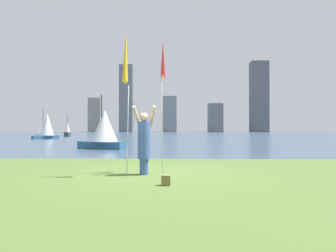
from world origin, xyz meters
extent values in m
cube|color=#384C60|center=(0.00, 61.92, -0.06)|extent=(120.00, 116.16, 0.12)
cube|color=#263316|center=(0.00, 3.84, -0.02)|extent=(120.00, 0.70, 0.02)
cylinder|color=#3F59A5|center=(-0.24, -0.20, 0.21)|extent=(0.24, 0.24, 0.43)
cylinder|color=#3F59A5|center=(-0.24, -0.20, 0.93)|extent=(0.34, 0.34, 1.02)
sphere|color=#D1A889|center=(-0.24, -0.20, 1.57)|extent=(0.25, 0.25, 0.25)
cylinder|color=#D1A889|center=(-0.46, -0.06, 1.59)|extent=(0.25, 0.39, 0.59)
cylinder|color=#D1A889|center=(-0.02, -0.06, 1.59)|extent=(0.25, 0.39, 0.59)
cylinder|color=#B2B2B7|center=(-0.73, 0.01, 1.25)|extent=(0.02, 0.29, 2.49)
cone|color=yellow|center=(-0.73, -0.34, 3.23)|extent=(0.16, 0.31, 1.45)
sphere|color=yellow|center=(-0.73, -0.26, 2.50)|extent=(0.06, 0.06, 0.06)
cylinder|color=#B2B2B7|center=(0.24, 0.01, 1.38)|extent=(0.02, 0.36, 2.74)
cone|color=red|center=(0.24, 0.41, 3.28)|extent=(0.16, 0.29, 1.06)
sphere|color=yellow|center=(0.24, 0.35, 2.76)|extent=(0.06, 0.06, 0.06)
cube|color=olive|center=(0.42, -1.65, 0.11)|extent=(0.20, 0.15, 0.23)
cube|color=#333D51|center=(-17.11, 36.83, 0.35)|extent=(0.97, 1.78, 0.70)
cylinder|color=#47474C|center=(-17.11, 36.83, 2.14)|extent=(0.06, 0.06, 2.90)
cone|color=silver|center=(-17.13, 36.96, 1.50)|extent=(0.96, 0.96, 1.61)
cube|color=#2D6084|center=(-15.72, 26.41, 0.21)|extent=(2.76, 2.74, 0.42)
cylinder|color=silver|center=(-15.72, 26.41, 2.34)|extent=(0.09, 0.09, 3.83)
cone|color=white|center=(-15.56, 26.57, 1.80)|extent=(2.16, 2.16, 2.76)
cube|color=#2D6084|center=(-4.10, 9.59, 0.22)|extent=(3.25, 1.88, 0.45)
cylinder|color=#47474C|center=(-4.10, 9.59, 1.92)|extent=(0.10, 0.10, 2.94)
cone|color=white|center=(-3.88, 9.50, 1.44)|extent=(2.07, 2.07, 1.99)
cube|color=white|center=(-19.07, 32.64, 0.32)|extent=(2.35, 1.33, 0.65)
cylinder|color=#47474C|center=(-19.07, 32.64, 2.51)|extent=(0.07, 0.07, 3.71)
cube|color=gray|center=(-32.71, 104.29, 6.82)|extent=(4.99, 3.20, 13.63)
cube|color=slate|center=(-18.98, 99.30, 12.84)|extent=(5.17, 3.97, 25.68)
cube|color=gray|center=(-2.34, 99.42, 6.77)|extent=(5.22, 5.16, 13.54)
cube|color=slate|center=(15.12, 100.88, 5.44)|extent=(5.35, 6.19, 10.88)
cube|color=#565B66|center=(32.40, 102.78, 13.73)|extent=(6.75, 4.25, 27.45)
camera|label=1|loc=(0.68, -7.84, 1.25)|focal=30.07mm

